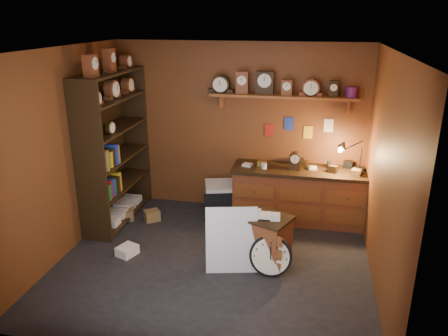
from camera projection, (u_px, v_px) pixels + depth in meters
floor at (214, 261)px, 5.76m from camera, size 4.00×4.00×0.00m
room_shell at (218, 133)px, 5.28m from camera, size 4.02×3.62×2.71m
shelving_unit at (112, 142)px, 6.59m from camera, size 0.47×1.60×2.58m
workbench at (301, 192)px, 6.76m from camera, size 2.11×0.66×1.36m
low_cabinet at (266, 238)px, 5.60m from camera, size 0.73×0.68×0.75m
big_round_clock at (271, 256)px, 5.38m from camera, size 0.53×0.17×0.53m
white_panel at (231, 269)px, 5.57m from camera, size 0.67×0.32×0.85m
mini_fridge at (222, 200)px, 6.99m from camera, size 0.64×0.66×0.54m
floor_box_a at (126, 214)px, 6.92m from camera, size 0.31×0.29×0.16m
floor_box_b at (127, 251)px, 5.88m from camera, size 0.29×0.32×0.13m
floor_box_c at (152, 216)px, 6.86m from camera, size 0.29×0.28×0.17m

